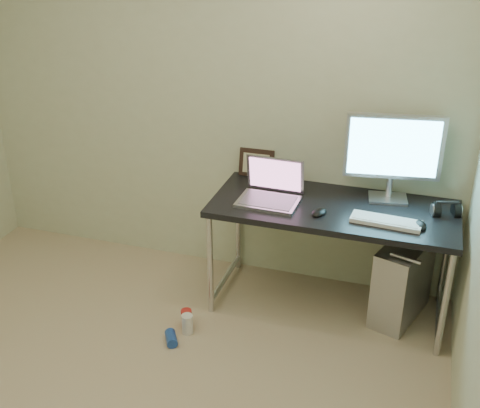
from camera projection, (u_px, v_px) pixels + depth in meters
name	position (u px, v px, depth m)	size (l,w,h in m)	color
wall_back	(209.00, 100.00, 4.06)	(3.50, 0.02, 2.50)	beige
desk	(333.00, 218.00, 3.77)	(1.52, 0.67, 0.75)	black
tower_computer	(403.00, 280.00, 3.86)	(0.37, 0.55, 0.56)	silver
cable_a	(400.00, 244.00, 4.01)	(0.01, 0.01, 0.70)	black
cable_b	(413.00, 250.00, 3.98)	(0.01, 0.01, 0.72)	black
can_red	(187.00, 319.00, 3.83)	(0.07, 0.07, 0.13)	red
can_white	(187.00, 324.00, 3.77)	(0.07, 0.07, 0.13)	white
can_blue	(171.00, 338.00, 3.69)	(0.07, 0.07, 0.12)	#2047A7
laptop	(271.00, 191.00, 3.79)	(0.38, 0.32, 0.26)	silver
monitor	(393.00, 151.00, 3.68)	(0.59, 0.21, 0.56)	silver
keyboard	(386.00, 221.00, 3.52)	(0.41, 0.13, 0.02)	white
mouse_right	(420.00, 224.00, 3.47)	(0.08, 0.12, 0.04)	black
mouse_left	(319.00, 211.00, 3.62)	(0.08, 0.12, 0.04)	black
headphones	(446.00, 210.00, 3.61)	(0.19, 0.11, 0.11)	black
picture_frame	(256.00, 163.00, 4.12)	(0.24, 0.03, 0.19)	black
webcam	(282.00, 167.00, 4.07)	(0.04, 0.03, 0.12)	silver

